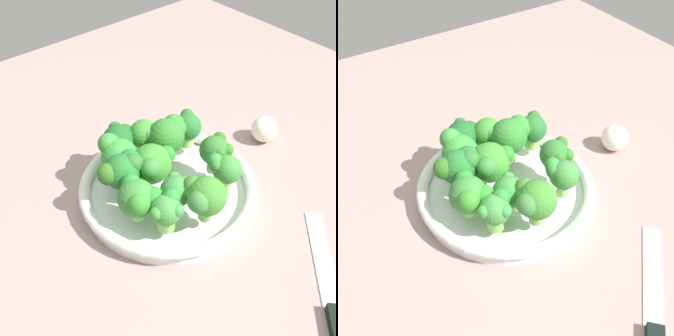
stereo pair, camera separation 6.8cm
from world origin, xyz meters
The scene contains 17 objects.
ground_plane centered at (0.00, 0.00, -1.25)cm, with size 130.00×130.00×2.50cm, color gray.
bowl centered at (-1.54, 2.75, 1.74)cm, with size 29.37×29.37×3.42cm.
broccoli_floret_0 centered at (7.18, 8.05, 7.35)cm, with size 5.55×4.89×6.39cm.
broccoli_floret_1 centered at (-2.75, -6.55, 8.08)cm, with size 6.61×6.79×7.59cm.
broccoli_floret_2 centered at (-3.40, 4.33, 7.36)cm, with size 7.43×6.83×7.01cm.
broccoli_floret_3 centered at (-4.39, -2.70, 7.19)cm, with size 4.88×5.63×6.28cm.
broccoli_floret_4 centered at (6.07, -0.21, 7.73)cm, with size 5.15×5.04×6.80cm.
broccoli_floret_5 centered at (4.11, -4.13, 7.62)cm, with size 4.87×5.29×6.56cm.
broccoli_floret_6 centered at (2.64, 7.49, 8.19)cm, with size 7.14×6.15×7.86cm.
broccoli_floret_7 centered at (0.20, 10.43, 7.69)cm, with size 5.08×5.40×6.89cm.
broccoli_floret_8 centered at (-9.76, -0.56, 7.55)cm, with size 6.22×6.85×6.86cm.
broccoli_floret_9 centered at (-3.89, 12.60, 7.49)cm, with size 6.02×5.79×6.75cm.
broccoli_floret_10 centered at (-8.40, 5.39, 8.22)cm, with size 7.71×5.70×7.49cm.
broccoli_floret_11 centered at (-7.91, -4.45, 7.19)cm, with size 5.54×4.86×6.44cm.
broccoli_floret_12 centered at (-6.48, 9.74, 7.73)cm, with size 6.04×6.93×7.33cm.
knife centered at (1.48, -27.44, 0.55)cm, with size 20.78×20.23×1.50cm.
garlic_bulb centered at (22.43, 2.34, 2.50)cm, with size 5.00×5.00×5.00cm, color white.
Camera 2 is at (-28.99, -39.64, 52.49)cm, focal length 46.01 mm.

